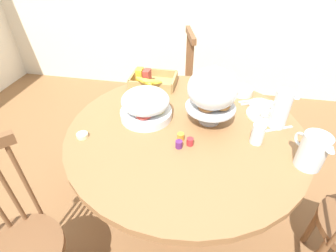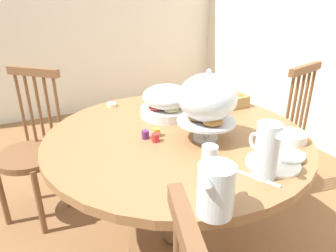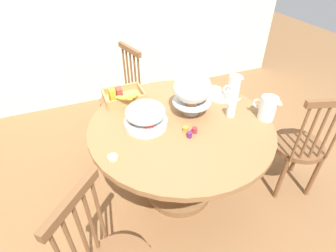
{
  "view_description": "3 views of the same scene",
  "coord_description": "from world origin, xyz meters",
  "px_view_note": "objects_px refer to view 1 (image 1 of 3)",
  "views": [
    {
      "loc": [
        0.22,
        -1.14,
        1.61
      ],
      "look_at": [
        0.01,
        -0.01,
        0.74
      ],
      "focal_mm": 27.17,
      "sensor_mm": 36.0,
      "label": 1
    },
    {
      "loc": [
        1.36,
        -0.68,
        1.39
      ],
      "look_at": [
        0.01,
        -0.01,
        0.74
      ],
      "focal_mm": 32.92,
      "sensor_mm": 36.0,
      "label": 2
    },
    {
      "loc": [
        -0.54,
        -1.39,
        1.86
      ],
      "look_at": [
        0.01,
        -0.01,
        0.74
      ],
      "focal_mm": 28.39,
      "sensor_mm": 36.0,
      "label": 3
    }
  ],
  "objects_px": {
    "dining_table": "(184,153)",
    "windsor_chair_facing_door": "(173,90)",
    "cereal_bowl": "(242,91)",
    "drinking_glass": "(258,134)",
    "windsor_chair_near_window": "(17,250)",
    "milk_pitcher": "(312,152)",
    "orange_juice_pitcher": "(280,111)",
    "china_plate_small": "(261,105)",
    "cereal_basket": "(151,80)",
    "fruit_platter_covered": "(146,105)",
    "china_plate_large": "(265,115)",
    "pastry_stand_with_dome": "(212,91)",
    "butter_dish": "(82,135)"
  },
  "relations": [
    {
      "from": "dining_table",
      "to": "windsor_chair_facing_door",
      "type": "xyz_separation_m",
      "value": [
        -0.22,
        0.93,
        -0.1
      ]
    },
    {
      "from": "cereal_bowl",
      "to": "drinking_glass",
      "type": "bearing_deg",
      "value": -84.21
    },
    {
      "from": "windsor_chair_near_window",
      "to": "milk_pitcher",
      "type": "bearing_deg",
      "value": 21.61
    },
    {
      "from": "orange_juice_pitcher",
      "to": "cereal_bowl",
      "type": "relative_size",
      "value": 1.57
    },
    {
      "from": "windsor_chair_facing_door",
      "to": "china_plate_small",
      "type": "bearing_deg",
      "value": -43.73
    },
    {
      "from": "cereal_basket",
      "to": "fruit_platter_covered",
      "type": "bearing_deg",
      "value": -80.05
    },
    {
      "from": "fruit_platter_covered",
      "to": "china_plate_large",
      "type": "xyz_separation_m",
      "value": [
        0.69,
        0.15,
        -0.08
      ]
    },
    {
      "from": "milk_pitcher",
      "to": "china_plate_small",
      "type": "distance_m",
      "value": 0.5
    },
    {
      "from": "windsor_chair_near_window",
      "to": "drinking_glass",
      "type": "height_order",
      "value": "windsor_chair_near_window"
    },
    {
      "from": "cereal_bowl",
      "to": "drinking_glass",
      "type": "height_order",
      "value": "drinking_glass"
    },
    {
      "from": "cereal_basket",
      "to": "dining_table",
      "type": "bearing_deg",
      "value": -55.22
    },
    {
      "from": "china_plate_large",
      "to": "china_plate_small",
      "type": "bearing_deg",
      "value": 99.6
    },
    {
      "from": "fruit_platter_covered",
      "to": "drinking_glass",
      "type": "distance_m",
      "value": 0.63
    },
    {
      "from": "dining_table",
      "to": "china_plate_small",
      "type": "height_order",
      "value": "china_plate_small"
    },
    {
      "from": "china_plate_small",
      "to": "cereal_bowl",
      "type": "relative_size",
      "value": 1.07
    },
    {
      "from": "pastry_stand_with_dome",
      "to": "milk_pitcher",
      "type": "distance_m",
      "value": 0.55
    },
    {
      "from": "dining_table",
      "to": "pastry_stand_with_dome",
      "type": "bearing_deg",
      "value": 36.62
    },
    {
      "from": "dining_table",
      "to": "cereal_basket",
      "type": "distance_m",
      "value": 0.59
    },
    {
      "from": "pastry_stand_with_dome",
      "to": "china_plate_large",
      "type": "xyz_separation_m",
      "value": [
        0.33,
        0.12,
        -0.19
      ]
    },
    {
      "from": "dining_table",
      "to": "windsor_chair_facing_door",
      "type": "bearing_deg",
      "value": 103.57
    },
    {
      "from": "windsor_chair_facing_door",
      "to": "cereal_bowl",
      "type": "xyz_separation_m",
      "value": [
        0.55,
        -0.48,
        0.31
      ]
    },
    {
      "from": "pastry_stand_with_dome",
      "to": "orange_juice_pitcher",
      "type": "relative_size",
      "value": 1.56
    },
    {
      "from": "cereal_bowl",
      "to": "butter_dish",
      "type": "height_order",
      "value": "cereal_bowl"
    },
    {
      "from": "pastry_stand_with_dome",
      "to": "butter_dish",
      "type": "bearing_deg",
      "value": -157.49
    },
    {
      "from": "china_plate_small",
      "to": "fruit_platter_covered",
      "type": "bearing_deg",
      "value": -160.6
    },
    {
      "from": "fruit_platter_covered",
      "to": "china_plate_small",
      "type": "height_order",
      "value": "fruit_platter_covered"
    },
    {
      "from": "dining_table",
      "to": "drinking_glass",
      "type": "xyz_separation_m",
      "value": [
        0.37,
        -0.05,
        0.25
      ]
    },
    {
      "from": "windsor_chair_near_window",
      "to": "fruit_platter_covered",
      "type": "bearing_deg",
      "value": 59.62
    },
    {
      "from": "fruit_platter_covered",
      "to": "cereal_bowl",
      "type": "bearing_deg",
      "value": 34.3
    },
    {
      "from": "milk_pitcher",
      "to": "china_plate_large",
      "type": "bearing_deg",
      "value": 110.53
    },
    {
      "from": "fruit_platter_covered",
      "to": "cereal_bowl",
      "type": "xyz_separation_m",
      "value": [
        0.56,
        0.39,
        -0.06
      ]
    },
    {
      "from": "windsor_chair_facing_door",
      "to": "fruit_platter_covered",
      "type": "height_order",
      "value": "windsor_chair_facing_door"
    },
    {
      "from": "windsor_chair_near_window",
      "to": "drinking_glass",
      "type": "bearing_deg",
      "value": 30.82
    },
    {
      "from": "dining_table",
      "to": "butter_dish",
      "type": "distance_m",
      "value": 0.6
    },
    {
      "from": "china_plate_small",
      "to": "cereal_bowl",
      "type": "distance_m",
      "value": 0.18
    },
    {
      "from": "pastry_stand_with_dome",
      "to": "fruit_platter_covered",
      "type": "distance_m",
      "value": 0.38
    },
    {
      "from": "cereal_bowl",
      "to": "drinking_glass",
      "type": "distance_m",
      "value": 0.5
    },
    {
      "from": "butter_dish",
      "to": "pastry_stand_with_dome",
      "type": "bearing_deg",
      "value": 22.51
    },
    {
      "from": "pastry_stand_with_dome",
      "to": "butter_dish",
      "type": "xyz_separation_m",
      "value": [
        -0.65,
        -0.27,
        -0.19
      ]
    },
    {
      "from": "cereal_basket",
      "to": "butter_dish",
      "type": "relative_size",
      "value": 5.27
    },
    {
      "from": "windsor_chair_facing_door",
      "to": "butter_dish",
      "type": "height_order",
      "value": "windsor_chair_facing_door"
    },
    {
      "from": "windsor_chair_facing_door",
      "to": "pastry_stand_with_dome",
      "type": "distance_m",
      "value": 1.03
    },
    {
      "from": "milk_pitcher",
      "to": "cereal_basket",
      "type": "height_order",
      "value": "milk_pitcher"
    },
    {
      "from": "milk_pitcher",
      "to": "butter_dish",
      "type": "xyz_separation_m",
      "value": [
        -1.12,
        -0.0,
        -0.07
      ]
    },
    {
      "from": "pastry_stand_with_dome",
      "to": "orange_juice_pitcher",
      "type": "distance_m",
      "value": 0.39
    },
    {
      "from": "fruit_platter_covered",
      "to": "milk_pitcher",
      "type": "height_order",
      "value": "fruit_platter_covered"
    },
    {
      "from": "fruit_platter_covered",
      "to": "cereal_basket",
      "type": "height_order",
      "value": "fruit_platter_covered"
    },
    {
      "from": "fruit_platter_covered",
      "to": "milk_pitcher",
      "type": "distance_m",
      "value": 0.87
    },
    {
      "from": "windsor_chair_facing_door",
      "to": "butter_dish",
      "type": "relative_size",
      "value": 16.25
    },
    {
      "from": "fruit_platter_covered",
      "to": "milk_pitcher",
      "type": "xyz_separation_m",
      "value": [
        0.84,
        -0.24,
        -0.01
      ]
    }
  ]
}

